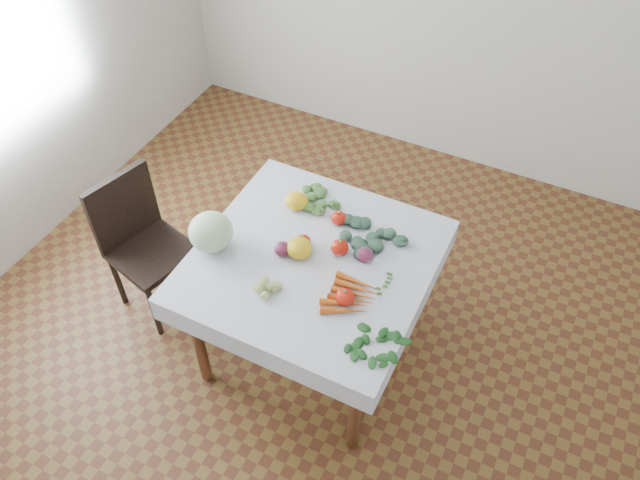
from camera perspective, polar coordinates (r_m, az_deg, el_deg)
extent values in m
plane|color=brown|center=(3.63, -0.56, -9.60)|extent=(4.00, 4.00, 0.00)
cube|color=brown|center=(3.05, -0.66, -2.01)|extent=(1.00, 1.00, 0.04)
cylinder|color=brown|center=(3.28, -11.10, -8.90)|extent=(0.06, 0.06, 0.71)
cylinder|color=brown|center=(3.03, 3.21, -15.20)|extent=(0.06, 0.06, 0.71)
cylinder|color=brown|center=(3.73, -3.59, 1.04)|extent=(0.06, 0.06, 0.71)
cylinder|color=brown|center=(3.51, 9.12, -3.56)|extent=(0.06, 0.06, 0.71)
cube|color=white|center=(3.03, -0.66, -1.73)|extent=(1.12, 1.12, 0.01)
cube|color=black|center=(3.62, -15.11, -1.15)|extent=(0.49, 0.49, 0.04)
cube|color=black|center=(3.57, -17.59, 2.84)|extent=(0.14, 0.40, 0.44)
cylinder|color=black|center=(3.84, -18.00, -3.52)|extent=(0.03, 0.03, 0.41)
cylinder|color=black|center=(3.63, -14.90, -6.34)|extent=(0.03, 0.03, 0.41)
cylinder|color=black|center=(3.94, -14.07, -0.71)|extent=(0.03, 0.03, 0.41)
cylinder|color=black|center=(3.74, -10.84, -3.29)|extent=(0.03, 0.03, 0.41)
ellipsoid|color=silver|center=(3.06, -9.96, 0.74)|extent=(0.24, 0.24, 0.20)
ellipsoid|color=red|center=(3.03, 1.81, -0.68)|extent=(0.11, 0.11, 0.08)
ellipsoid|color=red|center=(3.17, 1.72, 2.01)|extent=(0.11, 0.11, 0.07)
ellipsoid|color=red|center=(3.06, -1.54, -0.11)|extent=(0.08, 0.08, 0.06)
ellipsoid|color=red|center=(2.83, 2.31, -5.22)|extent=(0.12, 0.12, 0.08)
ellipsoid|color=yellow|center=(3.25, -2.16, 3.61)|extent=(0.14, 0.14, 0.08)
ellipsoid|color=yellow|center=(3.02, -1.89, -0.74)|extent=(0.15, 0.15, 0.09)
ellipsoid|color=#591935|center=(3.03, -3.45, -0.82)|extent=(0.09, 0.09, 0.07)
ellipsoid|color=#591935|center=(3.01, 4.13, -1.34)|extent=(0.09, 0.09, 0.07)
ellipsoid|color=tan|center=(2.89, -5.01, -4.50)|extent=(0.05, 0.05, 0.05)
ellipsoid|color=tan|center=(2.90, -5.16, -4.15)|extent=(0.05, 0.05, 0.05)
ellipsoid|color=tan|center=(2.88, -5.53, -4.63)|extent=(0.05, 0.05, 0.05)
ellipsoid|color=tan|center=(2.89, -4.34, -4.45)|extent=(0.05, 0.05, 0.05)
ellipsoid|color=tan|center=(2.92, -5.97, -3.91)|extent=(0.05, 0.05, 0.05)
ellipsoid|color=tan|center=(2.86, -4.87, -5.20)|extent=(0.05, 0.05, 0.05)
cone|color=#D95618|center=(2.91, 3.62, -3.91)|extent=(0.22, 0.03, 0.03)
cone|color=#D95618|center=(2.89, 3.33, -4.40)|extent=(0.22, 0.05, 0.03)
cone|color=#D95618|center=(2.87, 3.04, -4.90)|extent=(0.23, 0.07, 0.03)
cone|color=#D95618|center=(2.85, 2.74, -5.41)|extent=(0.22, 0.09, 0.03)
cone|color=#D95618|center=(2.83, 2.44, -5.92)|extent=(0.22, 0.11, 0.03)
cone|color=#D95618|center=(2.81, 2.14, -6.44)|extent=(0.22, 0.12, 0.03)
ellipsoid|color=#355748|center=(3.07, 4.56, -0.45)|extent=(0.07, 0.07, 0.04)
ellipsoid|color=#355748|center=(3.09, 4.02, 0.09)|extent=(0.07, 0.07, 0.04)
ellipsoid|color=#355748|center=(3.06, 3.89, -0.67)|extent=(0.07, 0.07, 0.04)
ellipsoid|color=#355748|center=(3.09, 5.04, -0.16)|extent=(0.07, 0.07, 0.04)
ellipsoid|color=#355748|center=(3.09, 3.18, 0.08)|extent=(0.07, 0.07, 0.04)
ellipsoid|color=#355748|center=(3.04, 4.80, -1.05)|extent=(0.07, 0.07, 0.04)
ellipsoid|color=#355748|center=(3.12, 4.54, 0.53)|extent=(0.07, 0.07, 0.04)
ellipsoid|color=#355748|center=(3.05, 2.87, -0.65)|extent=(0.07, 0.07, 0.04)
ellipsoid|color=#355748|center=(3.06, 5.94, -0.68)|extent=(0.07, 0.07, 0.04)
ellipsoid|color=#355748|center=(3.13, 3.03, 0.81)|extent=(0.07, 0.07, 0.04)
ellipsoid|color=#355748|center=(3.01, 4.05, -1.59)|extent=(0.07, 0.07, 0.04)
ellipsoid|color=#355748|center=(3.12, 5.81, 0.47)|extent=(0.07, 0.07, 0.04)
ellipsoid|color=#355748|center=(3.08, 1.79, 0.02)|extent=(0.07, 0.07, 0.04)
ellipsoid|color=#355748|center=(3.02, 6.17, -1.64)|extent=(0.07, 0.07, 0.04)
ellipsoid|color=#355748|center=(3.16, 3.92, 1.44)|extent=(0.07, 0.07, 0.04)
ellipsoid|color=#174C1A|center=(2.72, 5.54, -10.01)|extent=(0.06, 0.04, 0.01)
ellipsoid|color=#174C1A|center=(2.73, 4.87, -9.57)|extent=(0.06, 0.04, 0.01)
ellipsoid|color=#174C1A|center=(2.70, 5.09, -10.36)|extent=(0.06, 0.04, 0.01)
ellipsoid|color=#174C1A|center=(2.73, 5.76, -9.62)|extent=(0.06, 0.04, 0.01)
ellipsoid|color=#174C1A|center=(2.72, 4.25, -9.76)|extent=(0.06, 0.04, 0.01)
ellipsoid|color=#174C1A|center=(2.70, 5.93, -10.54)|extent=(0.06, 0.04, 0.01)
ellipsoid|color=#174C1A|center=(2.74, 5.11, -9.05)|extent=(0.06, 0.04, 0.01)
ellipsoid|color=#174C1A|center=(2.69, 4.32, -10.54)|extent=(0.06, 0.04, 0.01)
ellipsoid|color=#174C1A|center=(2.72, 6.61, -9.94)|extent=(0.06, 0.04, 0.01)
ellipsoid|color=#174C1A|center=(2.74, 3.87, -9.09)|extent=(0.06, 0.04, 0.01)
ellipsoid|color=#174C1A|center=(2.68, 5.57, -11.19)|extent=(0.06, 0.04, 0.01)
ellipsoid|color=#174C1A|center=(2.75, 6.07, -8.87)|extent=(0.06, 0.04, 0.01)
ellipsoid|color=#174C1A|center=(2.71, 3.26, -10.10)|extent=(0.06, 0.04, 0.01)
ellipsoid|color=#174C1A|center=(2.70, 7.13, -10.79)|extent=(0.06, 0.04, 0.01)
ellipsoid|color=#174C1A|center=(2.77, 4.30, -8.31)|extent=(0.06, 0.04, 0.01)
ellipsoid|color=#174C1A|center=(2.67, 4.36, -11.46)|extent=(0.06, 0.04, 0.01)
ellipsoid|color=#174C1A|center=(2.75, 7.38, -9.33)|extent=(0.06, 0.04, 0.01)
ellipsoid|color=#4C823B|center=(3.29, -0.13, 3.56)|extent=(0.06, 0.06, 0.03)
ellipsoid|color=#4C823B|center=(3.31, -0.73, 3.86)|extent=(0.06, 0.06, 0.03)
ellipsoid|color=#4C823B|center=(3.27, -0.48, 3.26)|extent=(0.06, 0.06, 0.03)
ellipsoid|color=#4C823B|center=(3.31, 0.10, 3.88)|extent=(0.06, 0.06, 0.03)
ellipsoid|color=#4C823B|center=(3.30, -1.35, 3.69)|extent=(0.06, 0.06, 0.03)
ellipsoid|color=#4C823B|center=(3.26, 0.36, 3.13)|extent=(0.06, 0.06, 0.03)
ellipsoid|color=#4C823B|center=(3.34, -0.57, 4.34)|extent=(0.06, 0.06, 0.03)
ellipsoid|color=#4C823B|center=(3.26, -1.25, 3.04)|extent=(0.06, 0.06, 0.03)
ellipsoid|color=#4C823B|center=(3.30, 1.02, 3.66)|extent=(0.06, 0.06, 0.03)
ellipsoid|color=#4C823B|center=(3.33, -1.84, 4.26)|extent=(0.06, 0.06, 0.03)
ellipsoid|color=#4C823B|center=(3.23, 0.07, 2.52)|extent=(0.06, 0.06, 0.03)
ellipsoid|color=#4C823B|center=(3.35, 0.40, 4.57)|extent=(0.06, 0.06, 0.03)
ellipsoid|color=#4C823B|center=(3.28, -2.40, 3.34)|extent=(0.06, 0.06, 0.03)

